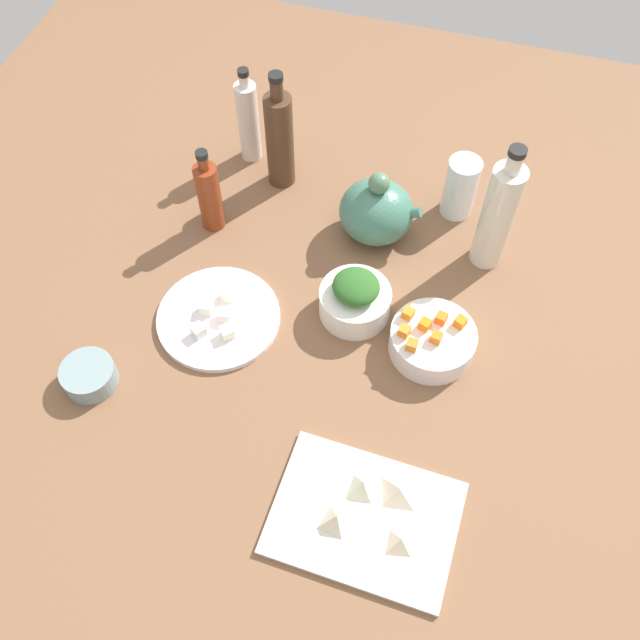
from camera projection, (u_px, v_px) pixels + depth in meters
The scene contains 29 objects.
tabletop at pixel (320, 340), 127.32cm from camera, with size 190.00×190.00×3.00cm, color brown.
cutting_board at pixel (364, 518), 107.37cm from camera, with size 28.02×20.55×1.00cm, color silver.
plate_tofu at pixel (219, 318), 127.41cm from camera, with size 22.44×22.44×1.20cm, color white.
bowl_greens at pixel (355, 302), 126.47cm from camera, with size 12.97×12.97×5.84cm, color white.
bowl_carrots at pixel (432, 341), 122.35cm from camera, with size 14.99×14.99×5.18cm, color white.
bowl_small_side at pixel (89, 376), 119.18cm from camera, with size 9.23×9.23×4.12cm, color gray.
teapot at pixel (377, 211), 134.06cm from camera, with size 15.96×13.83×15.68cm.
bottle_0 at pixel (209, 195), 133.84cm from camera, with size 4.57×4.57×19.08cm.
bottle_1 at pixel (248, 121), 143.23cm from camera, with size 4.45×4.45×21.78cm.
bottle_2 at pixel (280, 139), 138.01cm from camera, with size 5.54×5.54×26.19cm.
bottle_3 at pixel (498, 215), 125.76cm from camera, with size 6.09×6.09×27.88cm.
drinking_glass_0 at pixel (460, 187), 137.12cm from camera, with size 6.50×6.50×12.98cm, color white.
carrot_cube_0 at pixel (441, 318), 120.79cm from camera, with size 1.80×1.80×1.80cm, color orange.
carrot_cube_1 at pixel (436, 337), 118.65cm from camera, with size 1.80×1.80×1.80cm, color orange.
carrot_cube_2 at pixel (425, 324), 120.09cm from camera, with size 1.80×1.80×1.80cm, color orange.
carrot_cube_3 at pixel (412, 345), 117.83cm from camera, with size 1.80×1.80×1.80cm, color orange.
carrot_cube_4 at pixel (408, 313), 121.33cm from camera, with size 1.80×1.80×1.80cm, color orange.
carrot_cube_5 at pixel (460, 322), 120.36cm from camera, with size 1.80×1.80×1.80cm, color orange.
carrot_cube_6 at pixel (404, 331), 119.35cm from camera, with size 1.80×1.80×1.80cm, color orange.
chopped_greens_mound at pixel (356, 287), 122.45cm from camera, with size 8.46×8.27×3.78cm, color #2B5F24.
tofu_cube_0 at pixel (207, 307), 126.59cm from camera, with size 2.20×2.20×2.20cm, color white.
tofu_cube_1 at pixel (227, 332), 123.68cm from camera, with size 2.20×2.20×2.20cm, color #F1F4CB.
tofu_cube_2 at pixel (199, 331), 123.88cm from camera, with size 2.20×2.20×2.20cm, color silver.
tofu_cube_3 at pixel (225, 315), 125.68cm from camera, with size 2.20×2.20×2.20cm, color white.
tofu_cube_4 at pixel (228, 294), 128.22cm from camera, with size 2.20×2.20×2.20cm, color white.
dumpling_0 at pixel (337, 519), 105.17cm from camera, with size 4.53×3.92×3.17cm, color beige.
dumpling_1 at pixel (399, 491), 107.82cm from camera, with size 5.28×4.66×2.64cm, color beige.
dumpling_2 at pixel (401, 541), 103.75cm from camera, with size 4.19×3.57×2.38cm, color beige.
dumpling_3 at pixel (363, 486), 108.11cm from camera, with size 4.18×3.82×2.99cm, color beige.
Camera 1 is at (19.17, -64.00, 109.93)cm, focal length 39.39 mm.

